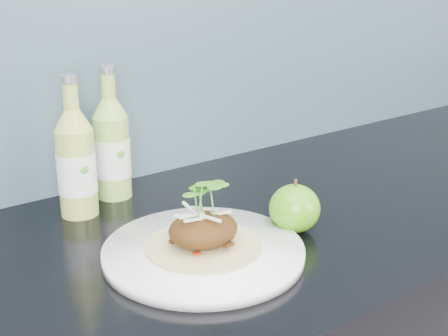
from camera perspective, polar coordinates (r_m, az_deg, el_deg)
The scene contains 5 objects.
dinner_plate at distance 0.89m, azimuth -1.89°, elevation -7.67°, with size 0.37×0.37×0.02m.
pork_taco at distance 0.87m, azimuth -1.91°, elevation -5.50°, with size 0.16×0.16×0.10m.
green_apple at distance 0.96m, azimuth 6.47°, elevation -3.69°, with size 0.09×0.09×0.08m.
cider_bottle_left at distance 1.02m, azimuth -13.36°, elevation 0.42°, with size 0.07×0.07×0.23m.
cider_bottle_right at distance 1.09m, azimuth -10.20°, elevation 1.78°, with size 0.08×0.08×0.23m.
Camera 1 is at (-0.48, 0.98, 1.31)m, focal length 50.00 mm.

